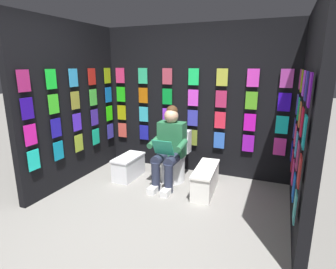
% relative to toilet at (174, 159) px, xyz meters
% --- Properties ---
extents(ground_plane, '(30.00, 30.00, 0.00)m').
position_rel_toilet_xyz_m(ground_plane, '(-0.15, 1.61, -0.33)').
color(ground_plane, gray).
extents(display_wall_back, '(3.20, 0.14, 2.39)m').
position_rel_toilet_xyz_m(display_wall_back, '(-0.15, -0.50, 0.86)').
color(display_wall_back, black).
rests_on(display_wall_back, ground).
extents(display_wall_left, '(0.14, 2.06, 2.39)m').
position_rel_toilet_xyz_m(display_wall_left, '(-1.75, 0.58, 0.86)').
color(display_wall_left, black).
rests_on(display_wall_left, ground).
extents(display_wall_right, '(0.14, 2.06, 2.39)m').
position_rel_toilet_xyz_m(display_wall_right, '(1.44, 0.58, 0.86)').
color(display_wall_right, black).
rests_on(display_wall_right, ground).
extents(toilet, '(0.41, 0.55, 0.77)m').
position_rel_toilet_xyz_m(toilet, '(0.00, 0.00, 0.00)').
color(toilet, white).
rests_on(toilet, ground).
extents(person_reading, '(0.53, 0.68, 1.19)m').
position_rel_toilet_xyz_m(person_reading, '(-0.00, 0.23, 0.27)').
color(person_reading, '#286B42').
rests_on(person_reading, ground).
extents(comic_longbox_near, '(0.33, 0.84, 0.36)m').
position_rel_toilet_xyz_m(comic_longbox_near, '(-0.58, 0.25, -0.14)').
color(comic_longbox_near, white).
rests_on(comic_longbox_near, ground).
extents(comic_longbox_far, '(0.30, 0.61, 0.36)m').
position_rel_toilet_xyz_m(comic_longbox_far, '(0.70, 0.23, -0.15)').
color(comic_longbox_far, silver).
rests_on(comic_longbox_far, ground).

